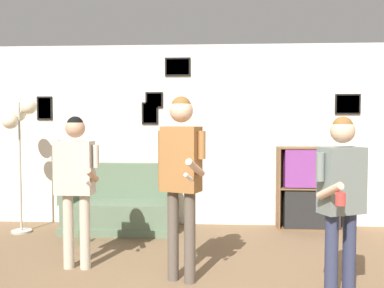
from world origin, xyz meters
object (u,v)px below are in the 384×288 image
at_px(person_player_foreground_left, 76,176).
at_px(person_player_foreground_center, 181,167).
at_px(floor_lamp, 19,125).
at_px(couch, 122,209).
at_px(bookshelf, 311,188).
at_px(person_watcher_holding_cup, 342,191).
at_px(bottle_on_floor, 82,236).

bearing_deg(person_player_foreground_left, person_player_foreground_center, -14.85).
height_order(floor_lamp, person_player_foreground_left, floor_lamp).
xyz_separation_m(couch, person_player_foreground_left, (-0.12, -1.65, 0.68)).
bearing_deg(couch, floor_lamp, -169.92).
bearing_deg(floor_lamp, couch, 10.08).
height_order(bookshelf, person_watcher_holding_cup, person_watcher_holding_cup).
bearing_deg(couch, person_player_foreground_left, -94.08).
bearing_deg(bookshelf, bottle_on_floor, -162.44).
bearing_deg(floor_lamp, bottle_on_floor, -27.43).
height_order(person_player_foreground_center, person_watcher_holding_cup, person_player_foreground_center).
height_order(person_player_foreground_left, person_watcher_holding_cup, person_player_foreground_left).
height_order(floor_lamp, person_player_foreground_center, floor_lamp).
height_order(person_watcher_holding_cup, bottle_on_floor, person_watcher_holding_cup).
height_order(couch, bookshelf, bookshelf).
bearing_deg(bottle_on_floor, person_player_foreground_left, -75.15).
bearing_deg(bookshelf, person_watcher_holding_cup, -96.99).
bearing_deg(person_player_foreground_center, person_watcher_holding_cup, -18.34).
relative_size(bookshelf, person_player_foreground_left, 0.74).
bearing_deg(bookshelf, person_player_foreground_left, -146.99).
relative_size(person_player_foreground_left, person_watcher_holding_cup, 1.01).
xyz_separation_m(couch, floor_lamp, (-1.38, -0.25, 1.20)).
xyz_separation_m(floor_lamp, person_player_foreground_center, (2.40, -1.71, -0.39)).
relative_size(bookshelf, bottle_on_floor, 4.39).
height_order(person_player_foreground_center, bottle_on_floor, person_player_foreground_center).
relative_size(floor_lamp, person_player_foreground_center, 1.04).
height_order(floor_lamp, bottle_on_floor, floor_lamp).
xyz_separation_m(floor_lamp, person_watcher_holding_cup, (3.78, -2.17, -0.53)).
distance_m(person_player_foreground_left, bottle_on_floor, 1.26).
bearing_deg(couch, person_watcher_holding_cup, -45.13).
bearing_deg(bottle_on_floor, person_watcher_holding_cup, -30.69).
height_order(couch, floor_lamp, floor_lamp).
bearing_deg(person_watcher_holding_cup, person_player_foreground_left, 163.21).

